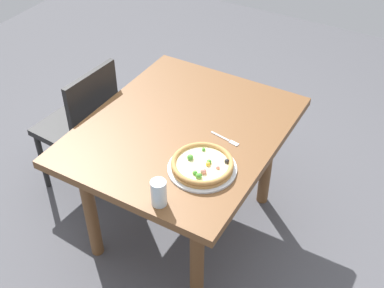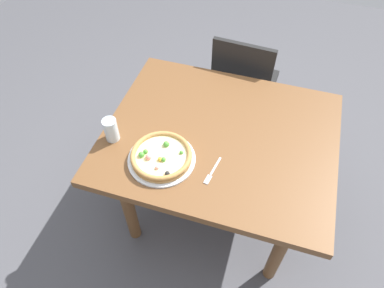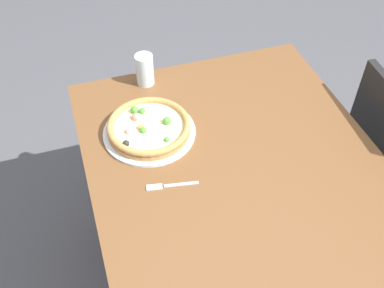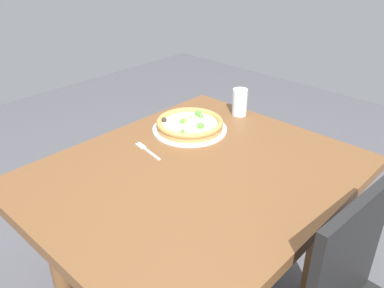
% 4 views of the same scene
% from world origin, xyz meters
% --- Properties ---
extents(ground_plane, '(6.00, 6.00, 0.00)m').
position_xyz_m(ground_plane, '(0.00, 0.00, 0.00)').
color(ground_plane, '#4C4C51').
extents(dining_table, '(1.15, 0.96, 0.74)m').
position_xyz_m(dining_table, '(0.00, 0.00, 0.64)').
color(dining_table, brown).
rests_on(dining_table, ground).
extents(chair_near, '(0.43, 0.43, 0.89)m').
position_xyz_m(chair_near, '(0.00, -0.69, 0.49)').
color(chair_near, black).
rests_on(chair_near, ground).
extents(plate, '(0.32, 0.32, 0.01)m').
position_xyz_m(plate, '(0.23, 0.24, 0.75)').
color(plate, silver).
rests_on(plate, dining_table).
extents(pizza, '(0.29, 0.29, 0.05)m').
position_xyz_m(pizza, '(0.23, 0.24, 0.77)').
color(pizza, '#B78447').
rests_on(pizza, plate).
extents(fork, '(0.04, 0.17, 0.00)m').
position_xyz_m(fork, '(-0.02, 0.24, 0.74)').
color(fork, silver).
rests_on(fork, dining_table).
extents(drinking_glass, '(0.07, 0.07, 0.13)m').
position_xyz_m(drinking_glass, '(0.51, 0.18, 0.80)').
color(drinking_glass, silver).
rests_on(drinking_glass, dining_table).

